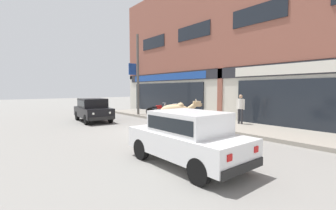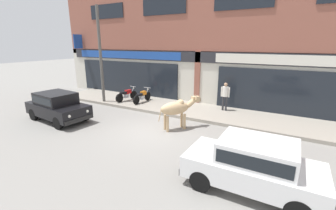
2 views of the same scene
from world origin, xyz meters
name	(u,v)px [view 1 (image 1 of 2)]	position (x,y,z in m)	size (l,w,h in m)	color
ground_plane	(153,131)	(0.00, 0.00, 0.00)	(90.00, 90.00, 0.00)	gray
sidewalk	(204,122)	(0.00, 3.74, 0.08)	(19.00, 3.08, 0.16)	gray
shop_building	(224,44)	(-0.01, 5.54, 4.91)	(23.00, 1.40, 10.20)	#8E5142
cow	(177,111)	(0.85, 0.83, 1.01)	(1.47, 1.84, 1.61)	tan
car_0	(187,135)	(4.70, -2.18, 0.81)	(3.62, 1.63, 1.46)	black
car_1	(93,109)	(-5.06, -1.10, 0.81)	(3.72, 1.90, 1.46)	black
motorcycle_0	(157,110)	(-4.26, 3.42, 0.55)	(0.57, 1.81, 0.88)	black
motorcycle_1	(169,111)	(-3.10, 3.57, 0.55)	(0.52, 1.81, 0.88)	black
pedestrian	(241,106)	(2.08, 4.38, 1.15)	(0.50, 0.32, 1.60)	#2D2D33
utility_pole	(138,75)	(-5.44, 2.50, 3.12)	(0.18, 0.18, 5.93)	#595651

